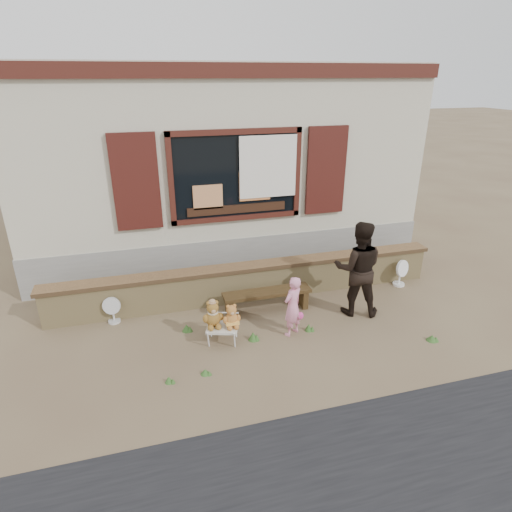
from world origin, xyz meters
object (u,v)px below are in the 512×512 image
object	(u,v)px
bench	(267,296)
teddy_bear_left	(213,313)
teddy_bear_right	(231,315)
folding_chair	(223,327)
child	(293,306)
adult	(358,269)

from	to	relation	value
bench	teddy_bear_left	world-z (taller)	teddy_bear_left
teddy_bear_left	teddy_bear_right	bearing A→B (deg)	-0.00
teddy_bear_left	teddy_bear_right	xyz separation A→B (m)	(0.27, -0.08, -0.03)
folding_chair	teddy_bear_left	bearing A→B (deg)	-180.00
teddy_bear_right	child	xyz separation A→B (m)	(0.96, -0.04, 0.02)
child	adult	size ratio (longest dim) A/B	0.60
child	adult	world-z (taller)	adult
folding_chair	teddy_bear_left	xyz separation A→B (m)	(-0.13, 0.04, 0.24)
teddy_bear_right	child	bearing A→B (deg)	15.07
teddy_bear_left	adult	xyz separation A→B (m)	(2.49, 0.22, 0.32)
folding_chair	teddy_bear_left	world-z (taller)	teddy_bear_left
child	adult	bearing A→B (deg)	164.80
teddy_bear_right	bench	bearing A→B (deg)	60.85
teddy_bear_left	bench	bearing A→B (deg)	49.49
teddy_bear_right	adult	bearing A→B (deg)	25.45
teddy_bear_right	adult	world-z (taller)	adult
bench	adult	xyz separation A→B (m)	(1.44, -0.43, 0.54)
bench	folding_chair	distance (m)	1.16
teddy_bear_right	child	distance (m)	0.96
bench	teddy_bear_left	bearing A→B (deg)	-147.94
teddy_bear_left	child	bearing A→B (deg)	11.67
bench	folding_chair	size ratio (longest dim) A/B	2.68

